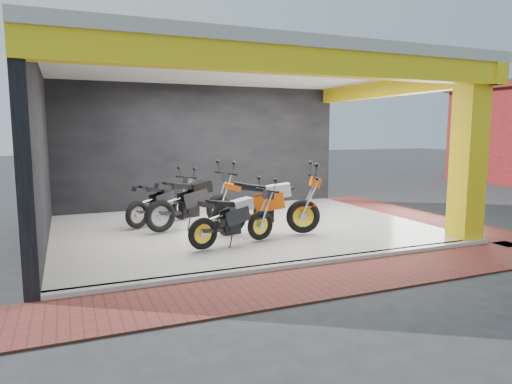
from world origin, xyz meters
TOP-DOWN VIEW (x-y plane):
  - ground at (0.00, 0.00)m, footprint 80.00×80.00m
  - showroom_floor at (0.00, 2.00)m, footprint 8.00×6.00m
  - showroom_ceiling at (0.00, 2.00)m, footprint 8.40×6.40m
  - back_wall at (0.00, 5.10)m, footprint 8.20×0.20m
  - left_wall at (-4.10, 2.00)m, footprint 0.20×6.20m
  - corner_column at (3.75, -0.75)m, footprint 0.50×0.50m
  - header_beam_front at (0.00, -1.00)m, footprint 8.40×0.30m
  - header_beam_right at (4.00, 2.00)m, footprint 0.30×6.40m
  - floor_kerb at (0.00, -1.02)m, footprint 8.00×0.20m
  - paver_front at (0.00, -1.80)m, footprint 9.00×1.40m
  - paver_right at (4.80, 2.00)m, footprint 1.40×7.00m
  - moto_hero at (0.86, 0.71)m, footprint 2.52×1.61m
  - moto_row_a at (-0.18, 0.53)m, footprint 2.06×1.13m
  - moto_row_b at (-0.42, 2.37)m, footprint 2.45×1.47m
  - moto_row_d at (-1.08, 3.19)m, footprint 2.12×1.62m

SIDE VIEW (x-z plane):
  - ground at x=0.00m, z-range 0.00..0.00m
  - paver_front at x=0.00m, z-range 0.00..0.03m
  - paver_right at x=4.80m, z-range 0.00..0.03m
  - showroom_floor at x=0.00m, z-range 0.00..0.10m
  - floor_kerb at x=0.00m, z-range 0.00..0.10m
  - moto_row_a at x=-0.18m, z-range 0.10..1.29m
  - moto_row_d at x=-1.08m, z-range 0.10..1.33m
  - moto_row_b at x=-0.42m, z-range 0.10..1.51m
  - moto_hero at x=0.86m, z-range 0.10..1.55m
  - back_wall at x=0.00m, z-range 0.00..3.50m
  - left_wall at x=-4.10m, z-range 0.00..3.50m
  - corner_column at x=3.75m, z-range 0.00..3.50m
  - header_beam_front at x=0.00m, z-range 3.10..3.50m
  - header_beam_right at x=4.00m, z-range 3.10..3.50m
  - showroom_ceiling at x=0.00m, z-range 3.50..3.70m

